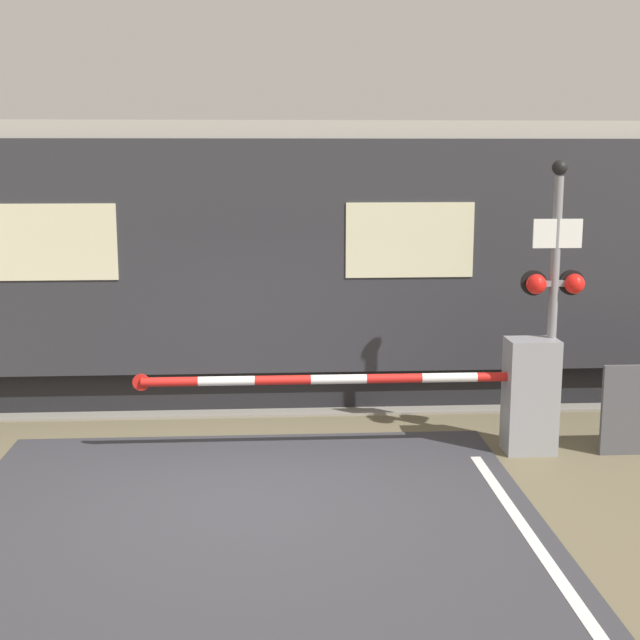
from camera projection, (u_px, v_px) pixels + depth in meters
The scene contains 5 objects.
ground_plane at pixel (248, 496), 9.40m from camera, with size 80.00×80.00×0.00m, color #6B6047.
track_bed at pixel (253, 386), 13.73m from camera, with size 36.00×3.20×0.13m.
train at pixel (393, 255), 13.49m from camera, with size 17.27×3.03×3.99m.
crossing_barrier at pixel (505, 393), 10.64m from camera, with size 5.02×0.44×1.39m.
signal_post at pixel (554, 288), 10.52m from camera, with size 0.76×0.26×3.49m.
Camera 1 is at (0.22, -8.92, 3.57)m, focal length 50.00 mm.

